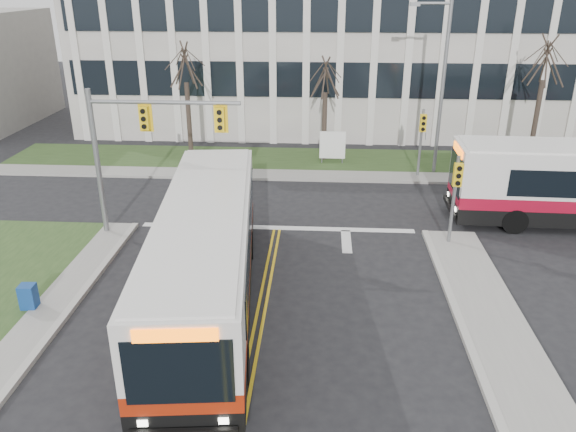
% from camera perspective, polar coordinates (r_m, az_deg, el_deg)
% --- Properties ---
extents(ground, '(120.00, 120.00, 0.00)m').
position_cam_1_polar(ground, '(17.64, -3.26, -12.20)').
color(ground, black).
rests_on(ground, ground).
extents(sidewalk_cross, '(44.00, 1.60, 0.14)m').
position_cam_1_polar(sidewalk_cross, '(31.33, 9.11, 3.93)').
color(sidewalk_cross, '#9E9B93').
rests_on(sidewalk_cross, ground).
extents(building_lawn, '(44.00, 5.00, 0.12)m').
position_cam_1_polar(building_lawn, '(33.98, 8.71, 5.45)').
color(building_lawn, '#2C451D').
rests_on(building_lawn, ground).
extents(office_building, '(40.00, 16.00, 12.00)m').
position_cam_1_polar(office_building, '(44.60, 7.92, 17.46)').
color(office_building, beige).
rests_on(office_building, ground).
extents(mast_arm_signal, '(6.11, 0.38, 6.20)m').
position_cam_1_polar(mast_arm_signal, '(23.48, -15.31, 7.64)').
color(mast_arm_signal, slate).
rests_on(mast_arm_signal, ground).
extents(signal_pole_near, '(0.34, 0.39, 3.80)m').
position_cam_1_polar(signal_pole_near, '(23.16, 16.66, 2.71)').
color(signal_pole_near, slate).
rests_on(signal_pole_near, ground).
extents(signal_pole_far, '(0.34, 0.39, 3.80)m').
position_cam_1_polar(signal_pole_far, '(31.13, 13.43, 8.15)').
color(signal_pole_far, slate).
rests_on(signal_pole_far, ground).
extents(streetlight, '(2.15, 0.25, 9.20)m').
position_cam_1_polar(streetlight, '(31.51, 15.18, 13.17)').
color(streetlight, slate).
rests_on(streetlight, ground).
extents(directory_sign, '(1.50, 0.12, 2.00)m').
position_cam_1_polar(directory_sign, '(33.05, 4.54, 7.16)').
color(directory_sign, slate).
rests_on(directory_sign, ground).
extents(tree_left, '(1.80, 1.80, 7.70)m').
position_cam_1_polar(tree_left, '(33.56, -10.40, 14.70)').
color(tree_left, '#42352B').
rests_on(tree_left, ground).
extents(tree_mid, '(1.80, 1.80, 6.82)m').
position_cam_1_polar(tree_mid, '(32.92, 3.83, 13.74)').
color(tree_mid, '#42352B').
rests_on(tree_mid, ground).
extents(tree_right, '(1.80, 1.80, 8.25)m').
position_cam_1_polar(tree_right, '(34.76, 24.72, 13.98)').
color(tree_right, '#42352B').
rests_on(tree_right, ground).
extents(bus_main, '(4.14, 13.18, 3.46)m').
position_cam_1_polar(bus_main, '(18.65, -8.25, -4.13)').
color(bus_main, silver).
rests_on(bus_main, ground).
extents(newspaper_box_blue, '(0.52, 0.48, 0.95)m').
position_cam_1_polar(newspaper_box_blue, '(20.48, -24.84, -7.56)').
color(newspaper_box_blue, navy).
rests_on(newspaper_box_blue, ground).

